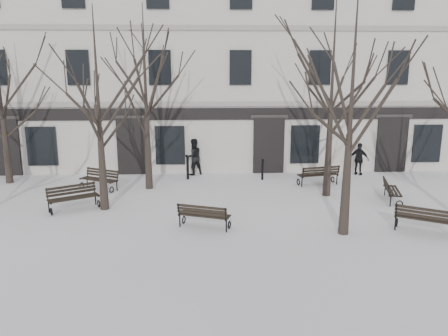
{
  "coord_description": "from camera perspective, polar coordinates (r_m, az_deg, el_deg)",
  "views": [
    {
      "loc": [
        0.24,
        -14.3,
        5.29
      ],
      "look_at": [
        0.97,
        3.0,
        1.39
      ],
      "focal_mm": 35.0,
      "sensor_mm": 36.0,
      "label": 1
    }
  ],
  "objects": [
    {
      "name": "building",
      "position": [
        27.26,
        -3.0,
        13.16
      ],
      "size": [
        40.4,
        10.2,
        11.4
      ],
      "color": "beige",
      "rests_on": "ground"
    },
    {
      "name": "bench_0",
      "position": [
        17.83,
        -19.11,
        -3.56
      ],
      "size": [
        1.93,
        1.54,
        0.95
      ],
      "rotation": [
        0.0,
        0.0,
        0.54
      ],
      "color": "black",
      "rests_on": "ground"
    },
    {
      "name": "ground",
      "position": [
        15.25,
        -3.2,
        -7.62
      ],
      "size": [
        100.0,
        100.0,
        0.0
      ],
      "primitive_type": "plane",
      "color": "white",
      "rests_on": "ground"
    },
    {
      "name": "tree_5",
      "position": [
        19.54,
        -10.27,
        11.76
      ],
      "size": [
        5.64,
        5.64,
        8.06
      ],
      "color": "black",
      "rests_on": "ground"
    },
    {
      "name": "bench_4",
      "position": [
        20.86,
        12.26,
        -0.81
      ],
      "size": [
        1.99,
        1.1,
        0.96
      ],
      "rotation": [
        0.0,
        0.0,
        3.37
      ],
      "color": "black",
      "rests_on": "ground"
    },
    {
      "name": "bench_1",
      "position": [
        14.9,
        -2.66,
        -6.14
      ],
      "size": [
        1.85,
        1.19,
        0.89
      ],
      "rotation": [
        0.0,
        0.0,
        2.8
      ],
      "color": "black",
      "rests_on": "ground"
    },
    {
      "name": "bench_5",
      "position": [
        19.23,
        20.97,
        -2.68
      ],
      "size": [
        1.04,
        1.81,
        0.87
      ],
      "rotation": [
        0.0,
        0.0,
        1.31
      ],
      "color": "black",
      "rests_on": "ground"
    },
    {
      "name": "tree_6",
      "position": [
        18.64,
        14.03,
        12.16
      ],
      "size": [
        5.86,
        5.86,
        8.37
      ],
      "color": "black",
      "rests_on": "ground"
    },
    {
      "name": "bollard_a",
      "position": [
        21.53,
        -4.77,
        0.19
      ],
      "size": [
        0.15,
        0.15,
        1.2
      ],
      "color": "black",
      "rests_on": "ground"
    },
    {
      "name": "tree_1",
      "position": [
        16.87,
        -16.24,
        10.32
      ],
      "size": [
        5.31,
        5.31,
        7.58
      ],
      "color": "black",
      "rests_on": "ground"
    },
    {
      "name": "pedestrian_b",
      "position": [
        22.6,
        -3.99,
        -0.87
      ],
      "size": [
        1.13,
        1.04,
        1.88
      ],
      "primitive_type": "imported",
      "rotation": [
        0.0,
        0.0,
        3.6
      ],
      "color": "black",
      "rests_on": "ground"
    },
    {
      "name": "pedestrian_c",
      "position": [
        23.54,
        17.11,
        -0.86
      ],
      "size": [
        1.02,
        0.91,
        1.66
      ],
      "primitive_type": "imported",
      "rotation": [
        0.0,
        0.0,
        2.5
      ],
      "color": "black",
      "rests_on": "ground"
    },
    {
      "name": "bench_3",
      "position": [
        20.47,
        -15.93,
        -1.34
      ],
      "size": [
        1.88,
        1.42,
        0.91
      ],
      "rotation": [
        0.0,
        0.0,
        -0.49
      ],
      "color": "black",
      "rests_on": "ground"
    },
    {
      "name": "tree_2",
      "position": [
        14.17,
        16.46,
        10.72
      ],
      "size": [
        5.52,
        5.52,
        7.88
      ],
      "color": "black",
      "rests_on": "ground"
    },
    {
      "name": "bollard_b",
      "position": [
        21.47,
        5.05,
        -0.07
      ],
      "size": [
        0.14,
        0.14,
        1.05
      ],
      "color": "black",
      "rests_on": "ground"
    },
    {
      "name": "bench_2",
      "position": [
        15.86,
        24.88,
        -6.01
      ],
      "size": [
        1.97,
        1.57,
        0.97
      ],
      "rotation": [
        0.0,
        0.0,
        2.59
      ],
      "color": "black",
      "rests_on": "ground"
    }
  ]
}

